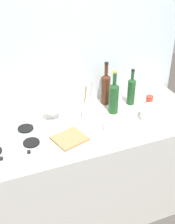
{
  "coord_description": "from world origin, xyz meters",
  "views": [
    {
      "loc": [
        -0.7,
        -1.75,
        2.19
      ],
      "look_at": [
        0.0,
        0.0,
        1.02
      ],
      "focal_mm": 49.19,
      "sensor_mm": 36.0,
      "label": 1
    }
  ],
  "objects_px": {
    "utensil_crock": "(88,110)",
    "condiment_jar_front": "(149,101)",
    "cutting_board": "(70,139)",
    "wine_bottle_leftmost": "(114,97)",
    "wine_bottle_mid_left": "(131,90)",
    "stovetop_hob": "(11,141)",
    "mixing_bowl": "(52,113)",
    "plate_stack": "(155,114)",
    "wine_bottle_mid_right": "(106,88)",
    "butter_dish": "(115,125)"
  },
  "relations": [
    {
      "from": "stovetop_hob",
      "to": "plate_stack",
      "type": "bearing_deg",
      "value": -5.65
    },
    {
      "from": "wine_bottle_leftmost",
      "to": "butter_dish",
      "type": "height_order",
      "value": "wine_bottle_leftmost"
    },
    {
      "from": "wine_bottle_leftmost",
      "to": "butter_dish",
      "type": "xyz_separation_m",
      "value": [
        -0.09,
        -0.2,
        -0.11
      ]
    },
    {
      "from": "wine_bottle_leftmost",
      "to": "cutting_board",
      "type": "xyz_separation_m",
      "value": [
        -0.44,
        -0.21,
        -0.13
      ]
    },
    {
      "from": "mixing_bowl",
      "to": "butter_dish",
      "type": "relative_size",
      "value": 0.84
    },
    {
      "from": "utensil_crock",
      "to": "cutting_board",
      "type": "distance_m",
      "value": 0.31
    },
    {
      "from": "plate_stack",
      "to": "cutting_board",
      "type": "height_order",
      "value": "plate_stack"
    },
    {
      "from": "plate_stack",
      "to": "wine_bottle_mid_left",
      "type": "relative_size",
      "value": 0.77
    },
    {
      "from": "plate_stack",
      "to": "utensil_crock",
      "type": "distance_m",
      "value": 0.52
    },
    {
      "from": "stovetop_hob",
      "to": "butter_dish",
      "type": "distance_m",
      "value": 0.75
    },
    {
      "from": "wine_bottle_leftmost",
      "to": "wine_bottle_mid_left",
      "type": "bearing_deg",
      "value": 19.31
    },
    {
      "from": "wine_bottle_mid_left",
      "to": "butter_dish",
      "type": "xyz_separation_m",
      "value": [
        -0.28,
        -0.27,
        -0.09
      ]
    },
    {
      "from": "wine_bottle_leftmost",
      "to": "butter_dish",
      "type": "bearing_deg",
      "value": -112.97
    },
    {
      "from": "plate_stack",
      "to": "mixing_bowl",
      "type": "height_order",
      "value": "mixing_bowl"
    },
    {
      "from": "plate_stack",
      "to": "condiment_jar_front",
      "type": "xyz_separation_m",
      "value": [
        0.06,
        0.19,
        0.0
      ]
    },
    {
      "from": "stovetop_hob",
      "to": "wine_bottle_leftmost",
      "type": "xyz_separation_m",
      "value": [
        0.83,
        0.1,
        0.12
      ]
    },
    {
      "from": "plate_stack",
      "to": "mixing_bowl",
      "type": "xyz_separation_m",
      "value": [
        -0.73,
        0.3,
        0.01
      ]
    },
    {
      "from": "mixing_bowl",
      "to": "utensil_crock",
      "type": "height_order",
      "value": "utensil_crock"
    },
    {
      "from": "butter_dish",
      "to": "plate_stack",
      "type": "bearing_deg",
      "value": 0.03
    },
    {
      "from": "stovetop_hob",
      "to": "utensil_crock",
      "type": "xyz_separation_m",
      "value": [
        0.61,
        0.09,
        0.06
      ]
    },
    {
      "from": "mixing_bowl",
      "to": "condiment_jar_front",
      "type": "bearing_deg",
      "value": -7.5
    },
    {
      "from": "wine_bottle_leftmost",
      "to": "wine_bottle_mid_right",
      "type": "relative_size",
      "value": 0.98
    },
    {
      "from": "stovetop_hob",
      "to": "mixing_bowl",
      "type": "distance_m",
      "value": 0.4
    },
    {
      "from": "mixing_bowl",
      "to": "utensil_crock",
      "type": "xyz_separation_m",
      "value": [
        0.26,
        -0.1,
        0.03
      ]
    },
    {
      "from": "plate_stack",
      "to": "mixing_bowl",
      "type": "relative_size",
      "value": 1.69
    },
    {
      "from": "stovetop_hob",
      "to": "condiment_jar_front",
      "type": "relative_size",
      "value": 5.84
    },
    {
      "from": "plate_stack",
      "to": "cutting_board",
      "type": "relative_size",
      "value": 1.11
    },
    {
      "from": "mixing_bowl",
      "to": "utensil_crock",
      "type": "relative_size",
      "value": 0.47
    },
    {
      "from": "utensil_crock",
      "to": "cutting_board",
      "type": "bearing_deg",
      "value": -136.33
    },
    {
      "from": "wine_bottle_leftmost",
      "to": "plate_stack",
      "type": "bearing_deg",
      "value": -38.45
    },
    {
      "from": "wine_bottle_mid_right",
      "to": "cutting_board",
      "type": "relative_size",
      "value": 1.7
    },
    {
      "from": "plate_stack",
      "to": "mixing_bowl",
      "type": "distance_m",
      "value": 0.79
    },
    {
      "from": "mixing_bowl",
      "to": "butter_dish",
      "type": "height_order",
      "value": "mixing_bowl"
    },
    {
      "from": "plate_stack",
      "to": "wine_bottle_mid_right",
      "type": "xyz_separation_m",
      "value": [
        -0.26,
        0.36,
        0.1
      ]
    },
    {
      "from": "stovetop_hob",
      "to": "utensil_crock",
      "type": "relative_size",
      "value": 1.66
    },
    {
      "from": "wine_bottle_mid_right",
      "to": "butter_dish",
      "type": "xyz_separation_m",
      "value": [
        -0.09,
        -0.36,
        -0.11
      ]
    },
    {
      "from": "wine_bottle_mid_right",
      "to": "utensil_crock",
      "type": "distance_m",
      "value": 0.28
    },
    {
      "from": "wine_bottle_leftmost",
      "to": "cutting_board",
      "type": "relative_size",
      "value": 1.67
    },
    {
      "from": "cutting_board",
      "to": "utensil_crock",
      "type": "bearing_deg",
      "value": 43.67
    },
    {
      "from": "utensil_crock",
      "to": "condiment_jar_front",
      "type": "xyz_separation_m",
      "value": [
        0.54,
        -0.01,
        -0.03
      ]
    },
    {
      "from": "cutting_board",
      "to": "condiment_jar_front",
      "type": "bearing_deg",
      "value": 14.81
    },
    {
      "from": "plate_stack",
      "to": "condiment_jar_front",
      "type": "height_order",
      "value": "condiment_jar_front"
    },
    {
      "from": "stovetop_hob",
      "to": "wine_bottle_mid_left",
      "type": "xyz_separation_m",
      "value": [
        1.02,
        0.16,
        0.11
      ]
    },
    {
      "from": "stovetop_hob",
      "to": "butter_dish",
      "type": "bearing_deg",
      "value": -8.26
    },
    {
      "from": "stovetop_hob",
      "to": "cutting_board",
      "type": "relative_size",
      "value": 2.33
    },
    {
      "from": "utensil_crock",
      "to": "cutting_board",
      "type": "xyz_separation_m",
      "value": [
        -0.22,
        -0.21,
        -0.06
      ]
    },
    {
      "from": "stovetop_hob",
      "to": "wine_bottle_mid_right",
      "type": "relative_size",
      "value": 1.37
    },
    {
      "from": "condiment_jar_front",
      "to": "wine_bottle_mid_left",
      "type": "bearing_deg",
      "value": 148.2
    },
    {
      "from": "wine_bottle_leftmost",
      "to": "utensil_crock",
      "type": "height_order",
      "value": "wine_bottle_leftmost"
    },
    {
      "from": "wine_bottle_leftmost",
      "to": "wine_bottle_mid_right",
      "type": "distance_m",
      "value": 0.15
    }
  ]
}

